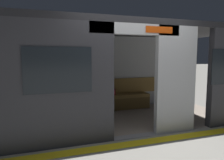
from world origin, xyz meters
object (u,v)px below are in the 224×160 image
Objects in this scene: bench_seat at (104,99)px; handbag at (111,92)px; person_seated at (99,88)px; book at (87,96)px; grab_pole_door at (108,80)px; train_car at (113,59)px.

bench_seat is 10.63× the size of handbag.
book is (0.34, -0.08, -0.21)m from person_seated.
person_seated is 0.41m from book.
grab_pole_door reaches higher than handbag.
train_car is 1.50m from bench_seat.
book is 1.71m from grab_pole_door.
person_seated is 0.42m from handbag.
bench_seat is at bearing 13.40° from handbag.
train_car reaches higher than book.
bench_seat is at bearing -152.56° from book.
grab_pole_door is at bearing 69.74° from handbag.
person_seated is 4.48× the size of handbag.
bench_seat is 12.56× the size of book.
handbag is at bearing -164.65° from person_seated.
grab_pole_door reaches higher than bench_seat.
grab_pole_door reaches higher than person_seated.
train_car is 3.01× the size of grab_pole_door.
handbag is (-0.27, -1.01, -0.96)m from train_car.
train_car is at bearing -118.63° from grab_pole_door.
grab_pole_door is at bearing 124.85° from book.
grab_pole_door reaches higher than book.
bench_seat is 0.52m from book.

